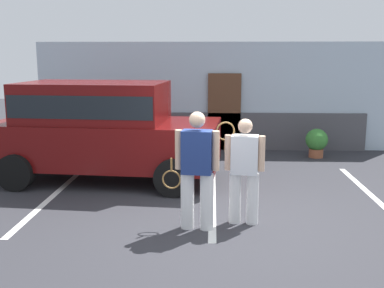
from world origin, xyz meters
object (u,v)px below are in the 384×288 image
(tennis_player_woman, at_px, (244,169))
(potted_plant_by_porch, at_px, (317,142))
(parked_suv, at_px, (102,126))
(tennis_player_man, at_px, (197,169))

(tennis_player_woman, distance_m, potted_plant_by_porch, 5.28)
(parked_suv, bearing_deg, tennis_player_man, -47.66)
(tennis_player_woman, xyz_separation_m, potted_plant_by_porch, (2.17, 4.79, -0.46))
(parked_suv, relative_size, potted_plant_by_porch, 6.40)
(tennis_player_woman, relative_size, potted_plant_by_porch, 2.23)
(parked_suv, relative_size, tennis_player_man, 2.65)
(parked_suv, distance_m, tennis_player_woman, 3.69)
(potted_plant_by_porch, bearing_deg, tennis_player_man, -119.77)
(tennis_player_man, xyz_separation_m, potted_plant_by_porch, (2.89, 5.06, -0.51))
(tennis_player_man, bearing_deg, potted_plant_by_porch, -112.77)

